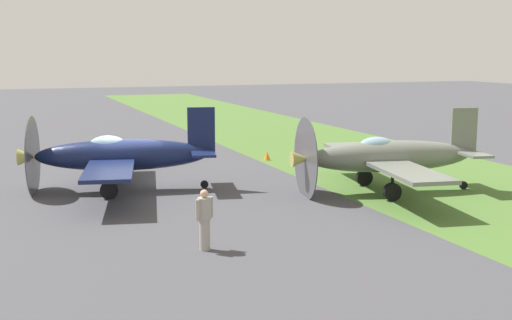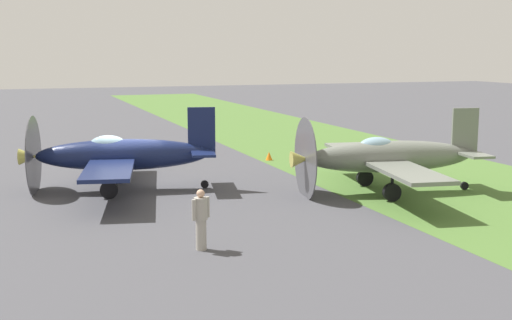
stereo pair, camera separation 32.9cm
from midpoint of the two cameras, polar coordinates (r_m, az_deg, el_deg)
The scene contains 7 objects.
ground_plane at distance 27.45m, azimuth -10.43°, elevation -2.41°, with size 160.00×160.00×0.00m, color #424247.
grass_verge at distance 32.14m, azimuth 12.84°, elevation -0.78°, with size 120.00×11.00×0.01m, color #476B2D.
airplane_lead at distance 26.83m, azimuth -11.33°, elevation 0.44°, with size 9.78×7.81×3.46m.
airplane_wingman at distance 26.40m, azimuth 11.56°, elevation 0.28°, with size 9.76×7.77×3.46m.
ground_crew_chief at distance 18.55m, azimuth -4.26°, elevation -5.02°, with size 0.38×0.57×1.73m.
fuel_drum at distance 36.30m, azimuth -4.73°, elevation 1.26°, with size 0.60×0.60×0.90m, color maroon.
runway_marker_cone at distance 33.99m, azimuth 1.41°, elevation 0.35°, with size 0.36×0.36×0.44m, color orange.
Camera 2 is at (-26.59, 4.25, 5.48)m, focal length 46.40 mm.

